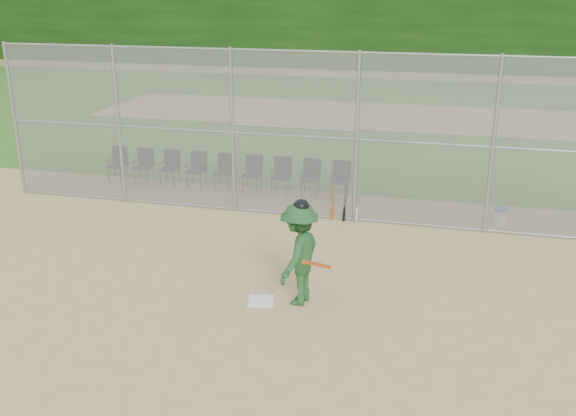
% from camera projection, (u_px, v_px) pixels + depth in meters
% --- Properties ---
extents(ground, '(100.00, 100.00, 0.00)m').
position_uv_depth(ground, '(253.00, 315.00, 11.02)').
color(ground, tan).
rests_on(ground, ground).
extents(grass_strip, '(100.00, 100.00, 0.00)m').
position_uv_depth(grass_strip, '(375.00, 115.00, 27.48)').
color(grass_strip, '#30661E').
rests_on(grass_strip, ground).
extents(dirt_patch_far, '(24.00, 24.00, 0.00)m').
position_uv_depth(dirt_patch_far, '(375.00, 115.00, 27.48)').
color(dirt_patch_far, tan).
rests_on(dirt_patch_far, ground).
extents(backstop_fence, '(16.09, 0.09, 4.00)m').
position_uv_depth(backstop_fence, '(314.00, 134.00, 14.90)').
color(backstop_fence, gray).
rests_on(backstop_fence, ground).
extents(home_plate, '(0.54, 0.54, 0.02)m').
position_uv_depth(home_plate, '(261.00, 301.00, 11.50)').
color(home_plate, white).
rests_on(home_plate, ground).
extents(batter_at_plate, '(1.04, 1.43, 1.95)m').
position_uv_depth(batter_at_plate, '(299.00, 253.00, 11.17)').
color(batter_at_plate, '#205025').
rests_on(batter_at_plate, ground).
extents(water_cooler, '(0.30, 0.30, 0.38)m').
position_uv_depth(water_cooler, '(500.00, 216.00, 15.12)').
color(water_cooler, white).
rests_on(water_cooler, ground).
extents(spare_bats, '(0.66, 0.36, 0.83)m').
position_uv_depth(spare_bats, '(345.00, 203.00, 15.32)').
color(spare_bats, '#D84C14').
rests_on(spare_bats, ground).
extents(chair_0, '(0.54, 0.52, 0.96)m').
position_uv_depth(chair_0, '(117.00, 164.00, 18.35)').
color(chair_0, black).
rests_on(chair_0, ground).
extents(chair_1, '(0.54, 0.52, 0.96)m').
position_uv_depth(chair_1, '(143.00, 166.00, 18.17)').
color(chair_1, black).
rests_on(chair_1, ground).
extents(chair_2, '(0.54, 0.52, 0.96)m').
position_uv_depth(chair_2, '(169.00, 168.00, 17.98)').
color(chair_2, black).
rests_on(chair_2, ground).
extents(chair_3, '(0.54, 0.52, 0.96)m').
position_uv_depth(chair_3, '(196.00, 170.00, 17.80)').
color(chair_3, black).
rests_on(chair_3, ground).
extents(chair_4, '(0.54, 0.52, 0.96)m').
position_uv_depth(chair_4, '(224.00, 172.00, 17.61)').
color(chair_4, black).
rests_on(chair_4, ground).
extents(chair_5, '(0.54, 0.52, 0.96)m').
position_uv_depth(chair_5, '(252.00, 174.00, 17.43)').
color(chair_5, black).
rests_on(chair_5, ground).
extents(chair_6, '(0.54, 0.52, 0.96)m').
position_uv_depth(chair_6, '(281.00, 176.00, 17.24)').
color(chair_6, black).
rests_on(chair_6, ground).
extents(chair_7, '(0.54, 0.52, 0.96)m').
position_uv_depth(chair_7, '(310.00, 178.00, 17.06)').
color(chair_7, black).
rests_on(chair_7, ground).
extents(chair_8, '(0.54, 0.52, 0.96)m').
position_uv_depth(chair_8, '(340.00, 180.00, 16.87)').
color(chair_8, black).
rests_on(chair_8, ground).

